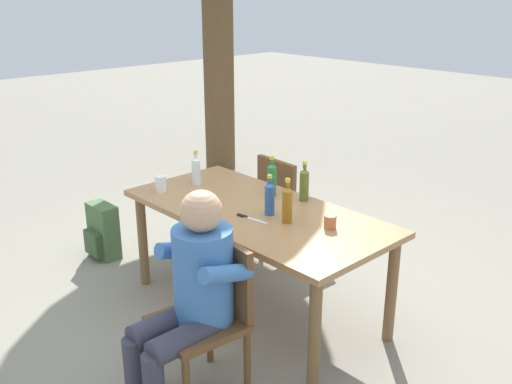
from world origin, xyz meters
The scene contains 14 objects.
ground_plane centered at (0.00, 0.00, 0.00)m, with size 24.00×24.00×0.00m, color gray.
dining_table centered at (0.00, 0.00, 0.67)m, with size 1.86×0.89×0.75m.
chair_near_right centered at (0.43, -0.74, 0.49)m, with size 0.48×0.48×0.87m.
chair_far_left centered at (-0.42, 0.74, 0.49)m, with size 0.47×0.47×0.87m.
person_in_white_shirt centered at (0.42, -0.85, 0.66)m, with size 0.47×0.62×1.18m.
bottle_clear centered at (-0.67, 0.02, 0.86)m, with size 0.06×0.06×0.26m.
bottle_olive centered at (0.11, 0.35, 0.87)m, with size 0.06×0.06×0.28m.
bottle_green centered at (-0.12, 0.26, 0.88)m, with size 0.06×0.06×0.29m.
bottle_amber centered at (0.30, -0.01, 0.88)m, with size 0.06×0.06×0.29m.
bottle_blue centered at (0.13, 0.00, 0.87)m, with size 0.06×0.06×0.27m.
cup_terracotta centered at (0.54, 0.11, 0.79)m, with size 0.07×0.07×0.08m, color #BC6B47.
cup_white centered at (-0.71, -0.27, 0.81)m, with size 0.08×0.08×0.12m, color white.
table_knife centered at (0.10, -0.15, 0.76)m, with size 0.24×0.05×0.01m.
backpack_by_near_side centered at (-1.48, -0.36, 0.22)m, with size 0.29×0.21×0.46m.
Camera 1 is at (2.56, -2.41, 2.13)m, focal length 40.11 mm.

